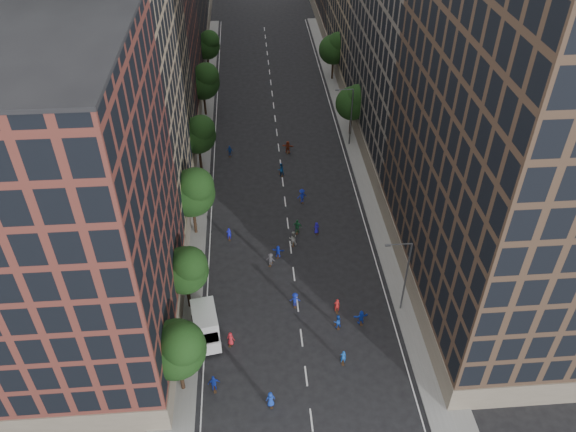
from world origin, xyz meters
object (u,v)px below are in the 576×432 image
object	(u,v)px
cargo_van	(206,325)
skater_2	(337,322)
streetlamp_near	(404,273)
streetlamp_far	(350,114)
skater_0	(271,399)
skater_1	(343,357)

from	to	relation	value
cargo_van	skater_2	distance (m)	13.01
streetlamp_near	streetlamp_far	bearing A→B (deg)	90.00
streetlamp_near	skater_2	distance (m)	8.22
cargo_van	skater_0	bearing A→B (deg)	-64.07
streetlamp_near	skater_2	world-z (taller)	streetlamp_near
cargo_van	skater_0	world-z (taller)	cargo_van
skater_0	skater_1	world-z (taller)	skater_0
cargo_van	skater_0	distance (m)	10.17
streetlamp_far	skater_0	world-z (taller)	streetlamp_far
streetlamp_far	skater_0	xyz separation A→B (m)	(-13.79, -43.28, -4.33)
skater_0	skater_1	distance (m)	8.10
streetlamp_near	skater_1	bearing A→B (deg)	-137.36
streetlamp_far	cargo_van	size ratio (longest dim) A/B	1.62
streetlamp_near	skater_2	xyz separation A→B (m)	(-6.69, -1.92, -4.37)
skater_1	cargo_van	bearing A→B (deg)	-15.40
cargo_van	skater_0	size ratio (longest dim) A/B	3.34
skater_1	skater_2	size ratio (longest dim) A/B	0.98
streetlamp_far	cargo_van	distance (m)	40.33
skater_0	skater_2	bearing A→B (deg)	-140.84
streetlamp_near	cargo_van	bearing A→B (deg)	-174.16
skater_0	cargo_van	bearing A→B (deg)	-65.00
skater_1	skater_2	bearing A→B (deg)	-88.36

